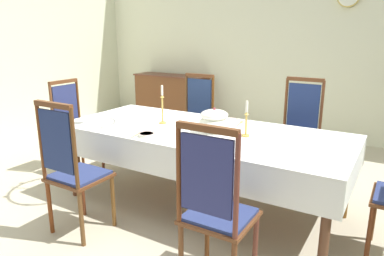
{
  "coord_description": "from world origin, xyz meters",
  "views": [
    {
      "loc": [
        1.59,
        -2.82,
        1.67
      ],
      "look_at": [
        -0.05,
        -0.08,
        0.81
      ],
      "focal_mm": 33.35,
      "sensor_mm": 36.0,
      "label": 1
    }
  ],
  "objects_px": {
    "chair_head_west": "(74,126)",
    "bowl_near_left": "(231,120)",
    "candlestick_west": "(162,108)",
    "sideboard": "(172,99)",
    "chair_south_a": "(72,168)",
    "soup_tureen": "(214,120)",
    "bowl_near_right": "(147,134)",
    "candlestick_east": "(246,123)",
    "spoon_secondary": "(139,133)",
    "chair_north_b": "(298,133)",
    "spoon_primary": "(241,122)",
    "dining_table": "(201,137)",
    "chair_north_a": "(195,119)",
    "chair_south_b": "(215,207)"
  },
  "relations": [
    {
      "from": "soup_tureen",
      "to": "candlestick_west",
      "type": "distance_m",
      "value": 0.58
    },
    {
      "from": "bowl_near_right",
      "to": "bowl_near_left",
      "type": "bearing_deg",
      "value": 63.72
    },
    {
      "from": "candlestick_east",
      "to": "spoon_secondary",
      "type": "relative_size",
      "value": 1.81
    },
    {
      "from": "bowl_near_right",
      "to": "spoon_secondary",
      "type": "relative_size",
      "value": 0.83
    },
    {
      "from": "chair_north_a",
      "to": "chair_head_west",
      "type": "bearing_deg",
      "value": 41.86
    },
    {
      "from": "candlestick_west",
      "to": "sideboard",
      "type": "distance_m",
      "value": 3.24
    },
    {
      "from": "candlestick_west",
      "to": "bowl_near_right",
      "type": "relative_size",
      "value": 2.64
    },
    {
      "from": "chair_south_a",
      "to": "candlestick_east",
      "type": "distance_m",
      "value": 1.51
    },
    {
      "from": "chair_north_b",
      "to": "bowl_near_right",
      "type": "distance_m",
      "value": 1.74
    },
    {
      "from": "chair_north_b",
      "to": "spoon_primary",
      "type": "height_order",
      "value": "chair_north_b"
    },
    {
      "from": "chair_head_west",
      "to": "bowl_near_left",
      "type": "distance_m",
      "value": 1.93
    },
    {
      "from": "chair_north_a",
      "to": "chair_south_b",
      "type": "xyz_separation_m",
      "value": [
        1.32,
        -1.97,
        -0.0
      ]
    },
    {
      "from": "candlestick_west",
      "to": "chair_south_a",
      "type": "bearing_deg",
      "value": -102.09
    },
    {
      "from": "chair_north_b",
      "to": "chair_head_west",
      "type": "height_order",
      "value": "chair_north_b"
    },
    {
      "from": "soup_tureen",
      "to": "sideboard",
      "type": "distance_m",
      "value": 3.58
    },
    {
      "from": "chair_north_a",
      "to": "bowl_near_right",
      "type": "relative_size",
      "value": 7.93
    },
    {
      "from": "chair_north_a",
      "to": "candlestick_west",
      "type": "xyz_separation_m",
      "value": [
        0.21,
        -0.99,
        0.35
      ]
    },
    {
      "from": "spoon_secondary",
      "to": "spoon_primary",
      "type": "bearing_deg",
      "value": 42.14
    },
    {
      "from": "dining_table",
      "to": "chair_head_west",
      "type": "height_order",
      "value": "chair_head_west"
    },
    {
      "from": "candlestick_west",
      "to": "bowl_near_left",
      "type": "xyz_separation_m",
      "value": [
        0.57,
        0.4,
        -0.14
      ]
    },
    {
      "from": "dining_table",
      "to": "spoon_secondary",
      "type": "relative_size",
      "value": 15.39
    },
    {
      "from": "sideboard",
      "to": "bowl_near_right",
      "type": "bearing_deg",
      "value": 120.78
    },
    {
      "from": "spoon_primary",
      "to": "soup_tureen",
      "type": "bearing_deg",
      "value": -109.13
    },
    {
      "from": "chair_head_west",
      "to": "sideboard",
      "type": "relative_size",
      "value": 0.78
    },
    {
      "from": "bowl_near_right",
      "to": "spoon_primary",
      "type": "xyz_separation_m",
      "value": [
        0.52,
        0.88,
        -0.01
      ]
    },
    {
      "from": "spoon_primary",
      "to": "spoon_secondary",
      "type": "height_order",
      "value": "same"
    },
    {
      "from": "candlestick_west",
      "to": "bowl_near_left",
      "type": "bearing_deg",
      "value": 35.53
    },
    {
      "from": "chair_south_b",
      "to": "chair_north_b",
      "type": "distance_m",
      "value": 1.97
    },
    {
      "from": "chair_north_b",
      "to": "sideboard",
      "type": "bearing_deg",
      "value": -31.05
    },
    {
      "from": "chair_head_west",
      "to": "candlestick_west",
      "type": "bearing_deg",
      "value": 90.0
    },
    {
      "from": "candlestick_west",
      "to": "spoon_secondary",
      "type": "height_order",
      "value": "candlestick_west"
    },
    {
      "from": "chair_north_a",
      "to": "chair_south_a",
      "type": "bearing_deg",
      "value": 90.0
    },
    {
      "from": "candlestick_west",
      "to": "bowl_near_right",
      "type": "xyz_separation_m",
      "value": [
        0.15,
        -0.45,
        -0.14
      ]
    },
    {
      "from": "bowl_near_right",
      "to": "sideboard",
      "type": "relative_size",
      "value": 0.1
    },
    {
      "from": "spoon_secondary",
      "to": "soup_tureen",
      "type": "bearing_deg",
      "value": 26.26
    },
    {
      "from": "chair_north_a",
      "to": "candlestick_east",
      "type": "bearing_deg",
      "value": 138.28
    },
    {
      "from": "chair_head_west",
      "to": "bowl_near_right",
      "type": "height_order",
      "value": "chair_head_west"
    },
    {
      "from": "candlestick_west",
      "to": "candlestick_east",
      "type": "bearing_deg",
      "value": 0.0
    },
    {
      "from": "chair_south_a",
      "to": "soup_tureen",
      "type": "distance_m",
      "value": 1.3
    },
    {
      "from": "dining_table",
      "to": "chair_south_a",
      "type": "height_order",
      "value": "chair_south_a"
    },
    {
      "from": "chair_head_west",
      "to": "candlestick_west",
      "type": "height_order",
      "value": "candlestick_west"
    },
    {
      "from": "bowl_near_left",
      "to": "candlestick_east",
      "type": "bearing_deg",
      "value": -50.8
    },
    {
      "from": "candlestick_west",
      "to": "bowl_near_right",
      "type": "distance_m",
      "value": 0.49
    },
    {
      "from": "chair_south_a",
      "to": "sideboard",
      "type": "distance_m",
      "value": 3.98
    },
    {
      "from": "chair_north_b",
      "to": "bowl_near_left",
      "type": "distance_m",
      "value": 0.82
    },
    {
      "from": "chair_north_a",
      "to": "soup_tureen",
      "type": "distance_m",
      "value": 1.3
    },
    {
      "from": "candlestick_east",
      "to": "spoon_primary",
      "type": "distance_m",
      "value": 0.5
    },
    {
      "from": "chair_north_a",
      "to": "candlestick_west",
      "type": "relative_size",
      "value": 3.0
    },
    {
      "from": "dining_table",
      "to": "bowl_near_left",
      "type": "relative_size",
      "value": 18.65
    },
    {
      "from": "chair_head_west",
      "to": "spoon_primary",
      "type": "height_order",
      "value": "chair_head_west"
    }
  ]
}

